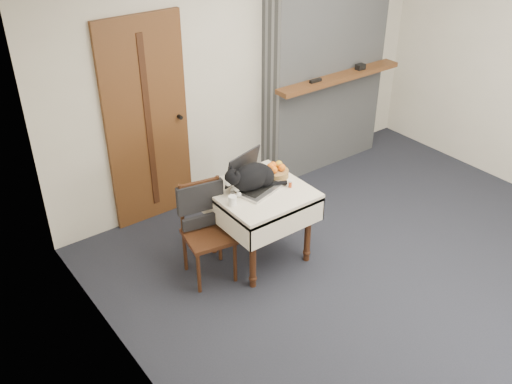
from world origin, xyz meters
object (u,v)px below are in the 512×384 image
(laptop, at_px, (252,179))
(cat, at_px, (253,177))
(door, at_px, (147,124))
(side_table, at_px, (260,201))
(pill_bottle, at_px, (290,184))
(cream_jar, at_px, (233,201))
(fruit_basket, at_px, (276,171))
(chair, at_px, (204,217))

(laptop, height_order, cat, laptop)
(door, bearing_deg, cat, -71.31)
(door, bearing_deg, side_table, -70.24)
(door, height_order, pill_bottle, door)
(cream_jar, xyz_separation_m, fruit_basket, (0.57, 0.16, 0.01))
(cat, distance_m, chair, 0.53)
(side_table, relative_size, chair, 0.90)
(side_table, bearing_deg, laptop, 106.48)
(fruit_basket, bearing_deg, laptop, -176.14)
(cat, height_order, pill_bottle, cat)
(door, bearing_deg, laptop, -70.00)
(cat, bearing_deg, side_table, -46.82)
(cream_jar, distance_m, chair, 0.31)
(side_table, relative_size, cream_jar, 9.79)
(chair, bearing_deg, cat, 1.43)
(door, xyz_separation_m, laptop, (0.40, -1.09, -0.22))
(door, distance_m, chair, 1.15)
(cream_jar, height_order, fruit_basket, fruit_basket)
(door, bearing_deg, cream_jar, -85.31)
(laptop, height_order, cream_jar, laptop)
(pill_bottle, bearing_deg, door, 116.79)
(door, distance_m, fruit_basket, 1.29)
(chair, bearing_deg, door, 96.82)
(cat, xyz_separation_m, pill_bottle, (0.27, -0.17, -0.08))
(side_table, height_order, pill_bottle, pill_bottle)
(laptop, distance_m, fruit_basket, 0.28)
(door, relative_size, fruit_basket, 8.96)
(door, height_order, cream_jar, door)
(door, xyz_separation_m, pill_bottle, (0.65, -1.30, -0.26))
(fruit_basket, bearing_deg, cream_jar, -164.61)
(pill_bottle, distance_m, chair, 0.79)
(door, relative_size, chair, 2.31)
(side_table, bearing_deg, chair, 166.03)
(side_table, bearing_deg, cream_jar, -170.21)
(fruit_basket, distance_m, chair, 0.77)
(laptop, bearing_deg, cream_jar, -170.67)
(cat, relative_size, chair, 0.63)
(cream_jar, distance_m, pill_bottle, 0.56)
(cream_jar, xyz_separation_m, chair, (-0.17, 0.18, -0.19))
(cream_jar, bearing_deg, door, 94.69)
(laptop, xyz_separation_m, fruit_basket, (0.28, 0.02, -0.02))
(laptop, xyz_separation_m, cat, (-0.02, -0.03, 0.04))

